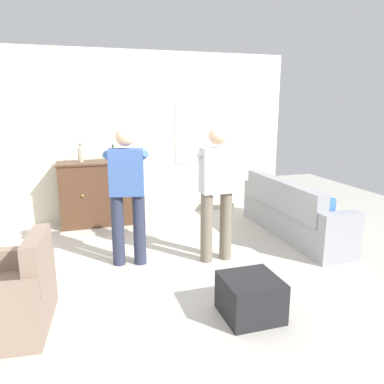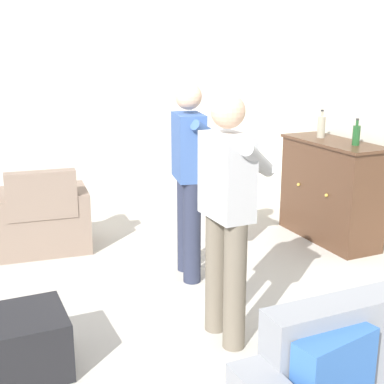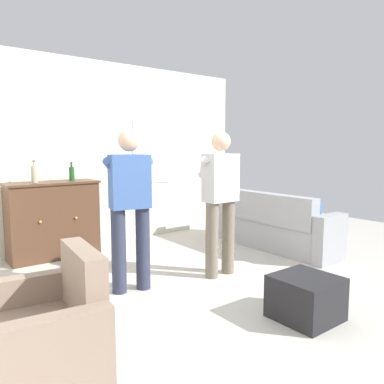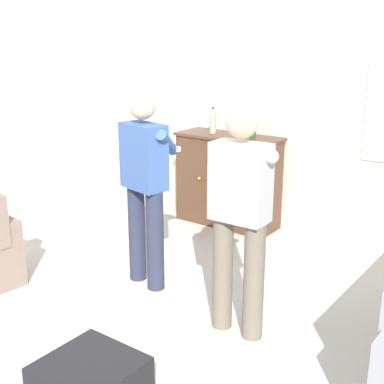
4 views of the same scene
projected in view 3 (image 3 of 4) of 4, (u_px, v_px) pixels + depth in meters
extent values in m
plane|color=#B2ADA3|center=(207.00, 295.00, 3.83)|extent=(10.40, 10.40, 0.00)
cube|color=beige|center=(97.00, 154.00, 5.76)|extent=(5.20, 0.12, 2.80)
cube|color=silver|center=(154.00, 152.00, 6.30)|extent=(0.79, 0.02, 1.02)
cube|color=white|center=(154.00, 152.00, 6.30)|extent=(0.71, 0.03, 0.94)
cube|color=gray|center=(268.00, 233.00, 5.69)|extent=(0.55, 1.92, 0.42)
cube|color=gray|center=(259.00, 207.00, 5.51)|extent=(0.18, 1.92, 0.43)
cube|color=gray|center=(222.00, 216.00, 6.49)|extent=(0.55, 0.18, 0.64)
cube|color=gray|center=(329.00, 239.00, 4.85)|extent=(0.55, 0.18, 0.64)
cube|color=orange|center=(232.00, 203.00, 6.15)|extent=(0.16, 0.41, 0.36)
cube|color=beige|center=(265.00, 208.00, 5.60)|extent=(0.18, 0.41, 0.36)
cube|color=#386BB7|center=(305.00, 215.00, 5.04)|extent=(0.21, 0.42, 0.36)
cube|color=#7F6B5B|center=(44.00, 353.00, 2.38)|extent=(0.70, 0.70, 0.40)
cube|color=#7F6B5B|center=(83.00, 281.00, 2.46)|extent=(0.21, 0.65, 0.45)
cube|color=#7F6B5B|center=(56.00, 368.00, 2.05)|extent=(0.65, 0.19, 0.60)
cube|color=#7F6B5B|center=(34.00, 315.00, 2.69)|extent=(0.65, 0.19, 0.60)
cube|color=#472D1E|center=(53.00, 221.00, 5.09)|extent=(1.16, 0.44, 1.01)
cube|color=#472D1E|center=(52.00, 183.00, 5.03)|extent=(1.20, 0.48, 0.03)
sphere|color=#B79338|center=(40.00, 222.00, 4.76)|extent=(0.04, 0.04, 0.04)
sphere|color=#B79338|center=(76.00, 218.00, 5.04)|extent=(0.04, 0.04, 0.04)
cylinder|color=#1E4C23|center=(72.00, 174.00, 5.22)|extent=(0.07, 0.07, 0.19)
cylinder|color=#1E4C23|center=(71.00, 165.00, 5.20)|extent=(0.03, 0.03, 0.05)
cylinder|color=#262626|center=(71.00, 163.00, 5.20)|extent=(0.03, 0.03, 0.02)
cylinder|color=gray|center=(34.00, 174.00, 4.89)|extent=(0.08, 0.08, 0.22)
cylinder|color=gray|center=(34.00, 164.00, 4.87)|extent=(0.03, 0.03, 0.06)
cylinder|color=#262626|center=(34.00, 161.00, 4.87)|extent=(0.03, 0.03, 0.02)
cube|color=black|center=(306.00, 298.00, 3.28)|extent=(0.51, 0.51, 0.38)
cylinder|color=#282D42|center=(119.00, 251.00, 3.85)|extent=(0.15, 0.15, 0.88)
cylinder|color=#282D42|center=(143.00, 248.00, 3.96)|extent=(0.15, 0.15, 0.88)
cube|color=#385693|center=(130.00, 182.00, 3.82)|extent=(0.44, 0.30, 0.55)
sphere|color=#D8AD8C|center=(129.00, 141.00, 3.77)|extent=(0.22, 0.22, 0.22)
cylinder|color=#385693|center=(114.00, 170.00, 3.90)|extent=(0.38, 0.36, 0.29)
cylinder|color=#385693|center=(136.00, 170.00, 4.00)|extent=(0.26, 0.44, 0.29)
cube|color=white|center=(121.00, 177.00, 4.10)|extent=(0.15, 0.07, 0.04)
cylinder|color=#6B6051|center=(212.00, 240.00, 4.30)|extent=(0.15, 0.15, 0.88)
cylinder|color=#6B6051|center=(228.00, 237.00, 4.47)|extent=(0.15, 0.15, 0.88)
cube|color=#B7B7B7|center=(221.00, 178.00, 4.30)|extent=(0.41, 0.23, 0.55)
sphere|color=#D8AD8C|center=(221.00, 141.00, 4.25)|extent=(0.22, 0.22, 0.22)
cylinder|color=#B7B7B7|center=(204.00, 168.00, 4.34)|extent=(0.32, 0.41, 0.29)
cylinder|color=#B7B7B7|center=(219.00, 167.00, 4.48)|extent=(0.34, 0.40, 0.29)
cube|color=white|center=(203.00, 174.00, 4.55)|extent=(0.15, 0.04, 0.04)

